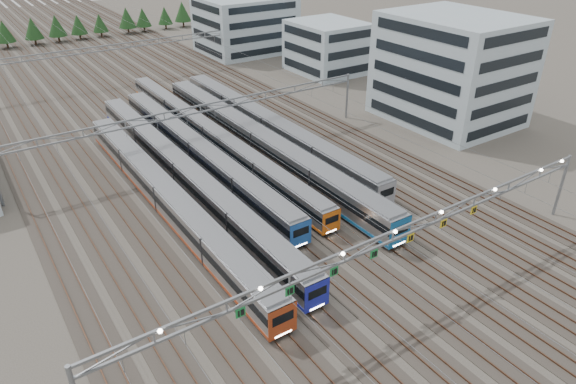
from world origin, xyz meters
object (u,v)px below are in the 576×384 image
gantry_mid (201,115)px  depot_bldg_north (245,25)px  depot_bldg_south (451,69)px  gantry_far (109,52)px  train_f (269,127)px  depot_bldg_mid (327,47)px  train_d (210,135)px  train_b (183,173)px  train_a (166,197)px  train_c (198,152)px  train_e (260,142)px  gantry_near (393,239)px

gantry_mid → depot_bldg_north: 64.17m
depot_bldg_south → depot_bldg_north: 62.56m
gantry_far → depot_bldg_south: bearing=-52.5°
train_f → depot_bldg_mid: (32.12, 26.63, 3.30)m
train_d → gantry_mid: 5.48m
depot_bldg_south → depot_bldg_north: depot_bldg_south is taller
train_d → depot_bldg_mid: 47.51m
train_d → depot_bldg_south: (40.08, -12.30, 7.02)m
gantry_far → train_b: bearing=-97.3°
depot_bldg_north → train_a: bearing=-126.6°
train_c → train_e: bearing=-15.5°
train_a → train_e: train_e is taller
depot_bldg_north → gantry_near: bearing=-112.0°
train_a → depot_bldg_north: 81.49m
train_c → train_f: bearing=8.4°
train_c → train_b: bearing=-131.8°
train_d → gantry_near: gantry_near is taller
train_d → depot_bldg_north: bearing=55.0°
train_c → train_e: 9.34m
train_e → train_a: bearing=-156.9°
train_d → gantry_mid: bearing=-135.5°
depot_bldg_south → depot_bldg_north: (-5.04, 62.32, -2.12)m
depot_bldg_south → train_f: bearing=163.5°
train_a → depot_bldg_south: 54.09m
depot_bldg_mid → train_b: bearing=-146.1°
train_e → depot_bldg_mid: (36.62, 31.12, 3.27)m
train_b → train_c: bearing=48.2°
gantry_mid → depot_bldg_south: size_ratio=2.56×
train_c → depot_bldg_south: bearing=-9.2°
train_f → train_c: bearing=-171.6°
gantry_mid → train_f: bearing=-4.5°
train_f → depot_bldg_mid: 41.85m
gantry_near → gantry_far: 85.12m
train_a → train_e: size_ratio=0.88×
train_d → train_f: 9.53m
train_d → gantry_far: 43.08m
train_b → train_c: train_c is taller
train_b → gantry_far: 53.52m
gantry_far → depot_bldg_south: size_ratio=2.56×
train_d → depot_bldg_south: depot_bldg_south is taller
train_e → gantry_mid: (-6.75, 5.39, 4.12)m
gantry_near → gantry_far: size_ratio=1.00×
depot_bldg_north → train_d: bearing=-125.0°
train_a → depot_bldg_north: (48.54, 65.29, 4.65)m
train_e → depot_bldg_mid: depot_bldg_mid is taller
train_a → train_c: (9.00, 10.18, -0.08)m
train_c → depot_bldg_mid: 53.96m
train_a → depot_bldg_north: depot_bldg_north is taller
train_c → gantry_far: 48.13m
train_e → train_b: bearing=-169.4°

